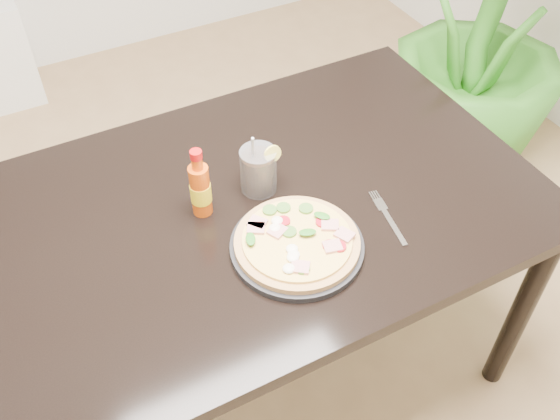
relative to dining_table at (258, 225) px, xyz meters
name	(u,v)px	position (x,y,z in m)	size (l,w,h in m)	color
floor	(224,416)	(-0.20, -0.12, -0.67)	(4.50, 4.50, 0.00)	#9E7A51
dining_table	(258,225)	(0.00, 0.00, 0.00)	(1.40, 0.90, 0.75)	black
plate	(297,246)	(0.01, -0.18, 0.09)	(0.31, 0.31, 0.02)	black
pizza	(297,241)	(0.01, -0.18, 0.11)	(0.29, 0.29, 0.03)	tan
hot_sauce_bottle	(200,189)	(-0.13, 0.03, 0.16)	(0.06, 0.06, 0.19)	#CF4B0C
cola_cup	(259,171)	(0.03, 0.04, 0.14)	(0.10, 0.09, 0.18)	black
fork	(387,216)	(0.25, -0.19, 0.09)	(0.05, 0.19, 0.00)	silver
houseplant	(486,33)	(1.24, 0.54, -0.06)	(0.68, 0.68, 1.22)	#358022
plant_pot	(459,136)	(1.24, 0.54, -0.56)	(0.28, 0.28, 0.22)	brown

